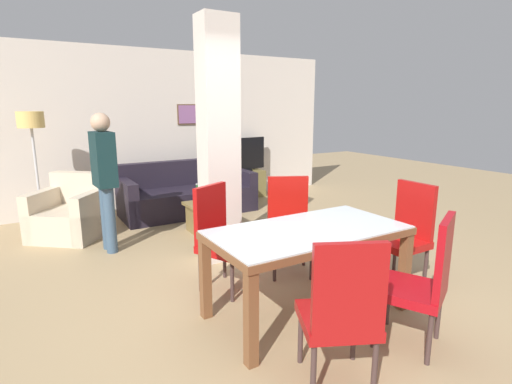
{
  "coord_description": "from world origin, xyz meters",
  "views": [
    {
      "loc": [
        -2.0,
        -2.5,
        1.77
      ],
      "look_at": [
        0.0,
        0.85,
        0.92
      ],
      "focal_mm": 28.0,
      "sensor_mm": 36.0,
      "label": 1
    }
  ],
  "objects_px": {
    "dining_table": "(308,247)",
    "standing_person": "(104,173)",
    "dining_chair_head_right": "(406,231)",
    "tv_screen": "(240,155)",
    "dining_chair_far_right": "(289,222)",
    "dining_chair_near_right": "(423,279)",
    "sofa": "(187,196)",
    "bottle": "(197,195)",
    "dining_chair_far_left": "(220,235)",
    "armchair": "(72,215)",
    "tv_stand": "(240,184)",
    "coffee_table": "(210,216)",
    "floor_lamp": "(32,131)",
    "dining_chair_near_left": "(342,310)"
  },
  "relations": [
    {
      "from": "dining_table",
      "to": "dining_chair_near_right",
      "type": "relative_size",
      "value": 1.62
    },
    {
      "from": "dining_chair_far_left",
      "to": "floor_lamp",
      "type": "xyz_separation_m",
      "value": [
        -1.4,
        2.98,
        0.88
      ]
    },
    {
      "from": "dining_chair_far_right",
      "to": "dining_chair_near_left",
      "type": "bearing_deg",
      "value": 90.28
    },
    {
      "from": "coffee_table",
      "to": "tv_stand",
      "type": "distance_m",
      "value": 2.14
    },
    {
      "from": "dining_table",
      "to": "dining_chair_near_right",
      "type": "distance_m",
      "value": 0.92
    },
    {
      "from": "dining_chair_near_right",
      "to": "coffee_table",
      "type": "distance_m",
      "value": 3.38
    },
    {
      "from": "dining_table",
      "to": "standing_person",
      "type": "xyz_separation_m",
      "value": [
        -1.15,
        2.46,
        0.37
      ]
    },
    {
      "from": "standing_person",
      "to": "dining_chair_far_right",
      "type": "bearing_deg",
      "value": 40.44
    },
    {
      "from": "tv_screen",
      "to": "floor_lamp",
      "type": "relative_size",
      "value": 0.66
    },
    {
      "from": "floor_lamp",
      "to": "standing_person",
      "type": "height_order",
      "value": "same"
    },
    {
      "from": "dining_chair_near_right",
      "to": "bottle",
      "type": "relative_size",
      "value": 3.91
    },
    {
      "from": "dining_chair_far_right",
      "to": "dining_chair_near_right",
      "type": "xyz_separation_m",
      "value": [
        0.0,
        -1.66,
        0.0
      ]
    },
    {
      "from": "tv_stand",
      "to": "standing_person",
      "type": "xyz_separation_m",
      "value": [
        -2.78,
        -1.72,
        0.71
      ]
    },
    {
      "from": "coffee_table",
      "to": "tv_stand",
      "type": "xyz_separation_m",
      "value": [
        1.38,
        1.63,
        0.04
      ]
    },
    {
      "from": "dining_chair_head_right",
      "to": "floor_lamp",
      "type": "bearing_deg",
      "value": 38.6
    },
    {
      "from": "dining_table",
      "to": "dining_chair_far_left",
      "type": "xyz_separation_m",
      "value": [
        -0.41,
        0.84,
        -0.06
      ]
    },
    {
      "from": "tv_stand",
      "to": "standing_person",
      "type": "relative_size",
      "value": 0.55
    },
    {
      "from": "standing_person",
      "to": "dining_table",
      "type": "bearing_deg",
      "value": 21.63
    },
    {
      "from": "dining_table",
      "to": "tv_screen",
      "type": "xyz_separation_m",
      "value": [
        1.63,
        4.17,
        0.22
      ]
    },
    {
      "from": "dining_chair_near_left",
      "to": "floor_lamp",
      "type": "relative_size",
      "value": 0.6
    },
    {
      "from": "dining_chair_far_left",
      "to": "sofa",
      "type": "bearing_deg",
      "value": -130.95
    },
    {
      "from": "armchair",
      "to": "bottle",
      "type": "distance_m",
      "value": 1.72
    },
    {
      "from": "dining_chair_head_right",
      "to": "standing_person",
      "type": "bearing_deg",
      "value": 44.09
    },
    {
      "from": "dining_chair_near_right",
      "to": "bottle",
      "type": "distance_m",
      "value": 3.52
    },
    {
      "from": "dining_chair_far_right",
      "to": "sofa",
      "type": "distance_m",
      "value": 2.83
    },
    {
      "from": "dining_chair_head_right",
      "to": "tv_stand",
      "type": "xyz_separation_m",
      "value": [
        0.4,
        4.17,
        -0.28
      ]
    },
    {
      "from": "dining_chair_near_right",
      "to": "tv_stand",
      "type": "bearing_deg",
      "value": 49.8
    },
    {
      "from": "dining_table",
      "to": "dining_chair_far_right",
      "type": "relative_size",
      "value": 1.62
    },
    {
      "from": "dining_chair_head_right",
      "to": "tv_screen",
      "type": "xyz_separation_m",
      "value": [
        0.4,
        4.17,
        0.28
      ]
    },
    {
      "from": "dining_table",
      "to": "dining_chair_near_left",
      "type": "xyz_separation_m",
      "value": [
        -0.41,
        -0.86,
        -0.06
      ]
    },
    {
      "from": "dining_chair_head_right",
      "to": "dining_chair_far_left",
      "type": "bearing_deg",
      "value": 63.03
    },
    {
      "from": "armchair",
      "to": "tv_screen",
      "type": "xyz_separation_m",
      "value": [
        3.1,
        0.86,
        0.53
      ]
    },
    {
      "from": "armchair",
      "to": "coffee_table",
      "type": "xyz_separation_m",
      "value": [
        1.72,
        -0.77,
        -0.08
      ]
    },
    {
      "from": "dining_chair_far_right",
      "to": "dining_chair_head_right",
      "type": "distance_m",
      "value": 1.18
    },
    {
      "from": "dining_chair_head_right",
      "to": "tv_screen",
      "type": "height_order",
      "value": "tv_screen"
    },
    {
      "from": "dining_chair_far_right",
      "to": "floor_lamp",
      "type": "height_order",
      "value": "floor_lamp"
    },
    {
      "from": "standing_person",
      "to": "tv_stand",
      "type": "bearing_deg",
      "value": 118.3
    },
    {
      "from": "dining_chair_far_right",
      "to": "dining_chair_near_right",
      "type": "relative_size",
      "value": 1.0
    },
    {
      "from": "sofa",
      "to": "bottle",
      "type": "distance_m",
      "value": 1.01
    },
    {
      "from": "dining_chair_far_left",
      "to": "tv_screen",
      "type": "bearing_deg",
      "value": -147.49
    },
    {
      "from": "dining_chair_far_right",
      "to": "bottle",
      "type": "bearing_deg",
      "value": -55.23
    },
    {
      "from": "tv_screen",
      "to": "floor_lamp",
      "type": "xyz_separation_m",
      "value": [
        -3.44,
        -0.36,
        0.59
      ]
    },
    {
      "from": "floor_lamp",
      "to": "dining_chair_near_right",
      "type": "bearing_deg",
      "value": -64.42
    },
    {
      "from": "dining_chair_near_right",
      "to": "standing_person",
      "type": "height_order",
      "value": "standing_person"
    },
    {
      "from": "sofa",
      "to": "tv_screen",
      "type": "xyz_separation_m",
      "value": [
        1.29,
        0.52,
        0.54
      ]
    },
    {
      "from": "tv_stand",
      "to": "coffee_table",
      "type": "bearing_deg",
      "value": -130.24
    },
    {
      "from": "tv_screen",
      "to": "standing_person",
      "type": "relative_size",
      "value": 0.66
    },
    {
      "from": "dining_chair_far_left",
      "to": "bottle",
      "type": "xyz_separation_m",
      "value": [
        0.53,
        1.85,
        -0.03
      ]
    },
    {
      "from": "sofa",
      "to": "tv_stand",
      "type": "distance_m",
      "value": 1.39
    },
    {
      "from": "dining_table",
      "to": "sofa",
      "type": "distance_m",
      "value": 3.68
    }
  ]
}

